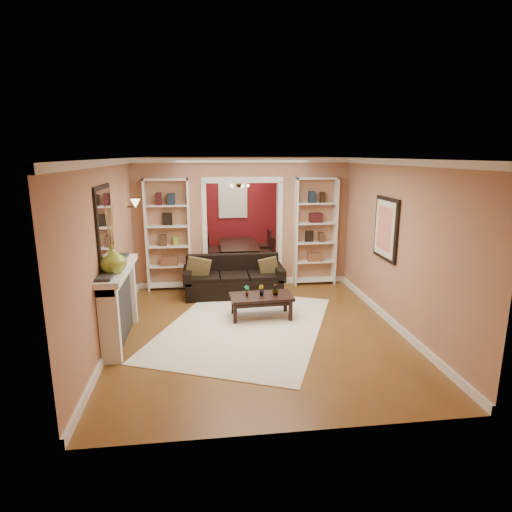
{
  "coord_description": "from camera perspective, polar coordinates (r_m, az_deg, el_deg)",
  "views": [
    {
      "loc": [
        -0.84,
        -7.76,
        2.77
      ],
      "look_at": [
        0.04,
        -0.8,
        1.09
      ],
      "focal_mm": 30.0,
      "sensor_mm": 36.0,
      "label": 1
    }
  ],
  "objects": [
    {
      "name": "bookshelf_right",
      "position": [
        9.25,
        7.9,
        3.22
      ],
      "size": [
        0.9,
        0.3,
        2.3
      ],
      "primitive_type": "cube",
      "color": "white",
      "rests_on": "floor"
    },
    {
      "name": "ceiling",
      "position": [
        7.8,
        -1.06,
        12.92
      ],
      "size": [
        8.0,
        8.0,
        0.0
      ],
      "primitive_type": "plane",
      "rotation": [
        3.14,
        0.0,
        0.0
      ],
      "color": "white",
      "rests_on": "ground"
    },
    {
      "name": "bookshelf_left",
      "position": [
        8.96,
        -11.64,
        2.74
      ],
      "size": [
        0.9,
        0.3,
        2.3
      ],
      "primitive_type": "cube",
      "color": "white",
      "rests_on": "floor"
    },
    {
      "name": "fireplace",
      "position": [
        6.75,
        -17.58,
        -6.16
      ],
      "size": [
        0.32,
        1.7,
        1.16
      ],
      "primitive_type": "cube",
      "color": "white",
      "rests_on": "floor"
    },
    {
      "name": "wall_right",
      "position": [
        8.47,
        14.33,
        3.36
      ],
      "size": [
        0.0,
        8.0,
        8.0
      ],
      "primitive_type": "plane",
      "rotation": [
        1.57,
        0.0,
        -1.57
      ],
      "color": "#AE7A5C",
      "rests_on": "ground"
    },
    {
      "name": "red_back_panel",
      "position": [
        11.85,
        -3.1,
        6.38
      ],
      "size": [
        4.44,
        0.04,
        2.64
      ],
      "primitive_type": "cube",
      "color": "maroon",
      "rests_on": "floor"
    },
    {
      "name": "dining_table",
      "position": [
        10.76,
        -2.19,
        0.13
      ],
      "size": [
        1.68,
        0.93,
        0.59
      ],
      "primitive_type": "imported",
      "rotation": [
        0.0,
        0.0,
        1.57
      ],
      "color": "black",
      "rests_on": "floor"
    },
    {
      "name": "dining_chair_sw",
      "position": [
        11.0,
        -5.19,
        1.05
      ],
      "size": [
        0.49,
        0.49,
        0.84
      ],
      "primitive_type": "cube",
      "rotation": [
        0.0,
        0.0,
        1.78
      ],
      "color": "black",
      "rests_on": "floor"
    },
    {
      "name": "floor",
      "position": [
        8.28,
        -0.98,
        -6.11
      ],
      "size": [
        8.0,
        8.0,
        0.0
      ],
      "primitive_type": "plane",
      "color": "brown",
      "rests_on": "ground"
    },
    {
      "name": "wall_left",
      "position": [
        8.01,
        -17.24,
        2.62
      ],
      "size": [
        0.0,
        8.0,
        8.0
      ],
      "primitive_type": "plane",
      "rotation": [
        1.57,
        0.0,
        1.57
      ],
      "color": "#AE7A5C",
      "rests_on": "ground"
    },
    {
      "name": "sofa",
      "position": [
        8.57,
        -2.98,
        -2.73
      ],
      "size": [
        1.98,
        0.86,
        0.78
      ],
      "primitive_type": "cube",
      "color": "black",
      "rests_on": "floor"
    },
    {
      "name": "area_rug",
      "position": [
        7.13,
        -1.58,
        -9.37
      ],
      "size": [
        3.53,
        4.06,
        0.01
      ],
      "primitive_type": "cube",
      "rotation": [
        0.0,
        0.0,
        -0.39
      ],
      "color": "white",
      "rests_on": "floor"
    },
    {
      "name": "dining_chair_nw",
      "position": [
        10.4,
        -5.07,
        0.57
      ],
      "size": [
        0.57,
        0.57,
        0.93
      ],
      "primitive_type": "cube",
      "rotation": [
        0.0,
        0.0,
        1.29
      ],
      "color": "black",
      "rests_on": "floor"
    },
    {
      "name": "plant_left",
      "position": [
        7.32,
        -1.23,
        -4.64
      ],
      "size": [
        0.12,
        0.1,
        0.19
      ],
      "primitive_type": "imported",
      "rotation": [
        0.0,
        0.0,
        0.36
      ],
      "color": "#336626",
      "rests_on": "coffee_table"
    },
    {
      "name": "pillow_right",
      "position": [
        8.58,
        1.71,
        -1.48
      ],
      "size": [
        0.37,
        0.11,
        0.37
      ],
      "primitive_type": "cube",
      "rotation": [
        0.0,
        0.0,
        -0.02
      ],
      "color": "brown",
      "rests_on": "sofa"
    },
    {
      "name": "framed_art",
      "position": [
        7.51,
        16.88,
        3.51
      ],
      "size": [
        0.04,
        0.85,
        1.05
      ],
      "primitive_type": "cube",
      "color": "black",
      "rests_on": "wall_right"
    },
    {
      "name": "plant_center",
      "position": [
        7.35,
        0.7,
        -4.6
      ],
      "size": [
        0.12,
        0.13,
        0.18
      ],
      "primitive_type": "imported",
      "rotation": [
        0.0,
        0.0,
        2.09
      ],
      "color": "#336626",
      "rests_on": "coffee_table"
    },
    {
      "name": "wall_back",
      "position": [
        11.87,
        -3.11,
        6.54
      ],
      "size": [
        8.0,
        0.0,
        8.0
      ],
      "primitive_type": "plane",
      "rotation": [
        1.57,
        0.0,
        0.0
      ],
      "color": "#AE7A5C",
      "rests_on": "ground"
    },
    {
      "name": "wall_sconce",
      "position": [
        8.46,
        -16.17,
        6.53
      ],
      "size": [
        0.18,
        0.18,
        0.22
      ],
      "primitive_type": "cube",
      "color": "#FFE0A5",
      "rests_on": "wall_left"
    },
    {
      "name": "pillow_left",
      "position": [
        8.47,
        -7.74,
        -1.49
      ],
      "size": [
        0.46,
        0.15,
        0.46
      ],
      "primitive_type": "cube",
      "rotation": [
        0.0,
        0.0,
        -0.05
      ],
      "color": "brown",
      "rests_on": "sofa"
    },
    {
      "name": "mirror",
      "position": [
        6.48,
        -19.56,
        4.06
      ],
      "size": [
        0.03,
        0.95,
        1.1
      ],
      "primitive_type": "cube",
      "color": "silver",
      "rests_on": "wall_left"
    },
    {
      "name": "plant_right",
      "position": [
        7.39,
        2.61,
        -4.45
      ],
      "size": [
        0.16,
        0.16,
        0.2
      ],
      "primitive_type": "imported",
      "rotation": [
        0.0,
        0.0,
        4.18
      ],
      "color": "#336626",
      "rests_on": "coffee_table"
    },
    {
      "name": "coffee_table",
      "position": [
        7.45,
        0.69,
        -6.74
      ],
      "size": [
        1.09,
        0.63,
        0.4
      ],
      "primitive_type": "cube",
      "rotation": [
        0.0,
        0.0,
        0.05
      ],
      "color": "black",
      "rests_on": "floor"
    },
    {
      "name": "vase",
      "position": [
        6.22,
        -18.62,
        -0.39
      ],
      "size": [
        0.47,
        0.47,
        0.4
      ],
      "primitive_type": "imported",
      "rotation": [
        0.0,
        0.0,
        -0.27
      ],
      "color": "olive",
      "rests_on": "fireplace"
    },
    {
      "name": "chandelier",
      "position": [
        10.52,
        -2.64,
        9.33
      ],
      "size": [
        0.5,
        0.5,
        0.3
      ],
      "primitive_type": "cube",
      "color": "#312516",
      "rests_on": "ceiling"
    },
    {
      "name": "dining_chair_ne",
      "position": [
        10.51,
        0.93,
        0.52
      ],
      "size": [
        0.43,
        0.43,
        0.84
      ],
      "primitive_type": "cube",
      "rotation": [
        0.0,
        0.0,
        -1.61
      ],
      "color": "black",
      "rests_on": "floor"
    },
    {
      "name": "dining_window",
      "position": [
        11.78,
        -3.1,
        7.47
      ],
      "size": [
        0.78,
        0.03,
        0.98
      ],
      "primitive_type": "cube",
      "color": "#8CA5CC",
      "rests_on": "wall_back"
    },
    {
      "name": "partition_wall",
      "position": [
        9.11,
        -1.83,
        4.46
      ],
      "size": [
        4.5,
        0.15,
        2.7
      ],
      "primitive_type": "cube",
      "color": "#AE7A5C",
      "rests_on": "floor"
    },
    {
      "name": "wall_front",
      "position": [
        4.1,
        5.06,
        -6.86
      ],
      "size": [
        8.0,
        0.0,
        8.0
      ],
      "primitive_type": "plane",
      "rotation": [
        -1.57,
        0.0,
        0.0
      ],
      "color": "#AE7A5C",
      "rests_on": "ground"
    },
    {
      "name": "dining_chair_se",
      "position": [
        11.08,
        0.5,
        1.34
      ],
      "size": [
        0.52,
        0.52,
        0.9
      ],
      "primitive_type": "cube",
      "rotation": [
        0.0,
        0.0,
        -1.37
      ],
      "color": "black",
      "rests_on": "floor"
    }
  ]
}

